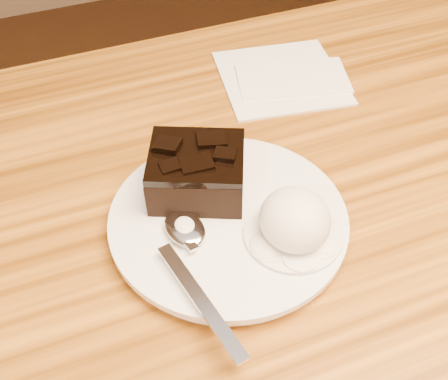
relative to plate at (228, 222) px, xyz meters
name	(u,v)px	position (x,y,z in m)	size (l,w,h in m)	color
plate	(228,222)	(0.00, 0.00, 0.00)	(0.21, 0.21, 0.02)	white
brownie	(197,175)	(-0.01, 0.04, 0.03)	(0.08, 0.07, 0.04)	black
ice_cream_scoop	(295,220)	(0.04, -0.04, 0.03)	(0.06, 0.06, 0.05)	#F3E6CD
melt_puddle	(293,234)	(0.04, -0.04, 0.01)	(0.08, 0.08, 0.00)	white
spoon	(185,230)	(-0.04, 0.00, 0.01)	(0.03, 0.18, 0.01)	silver
napkin	(281,77)	(0.14, 0.19, -0.01)	(0.14, 0.14, 0.01)	white
crumb_a	(299,250)	(0.04, -0.06, 0.01)	(0.01, 0.01, 0.00)	black
crumb_b	(199,216)	(-0.02, 0.01, 0.01)	(0.01, 0.01, 0.00)	black
crumb_c	(230,206)	(0.00, 0.01, 0.01)	(0.01, 0.00, 0.00)	black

